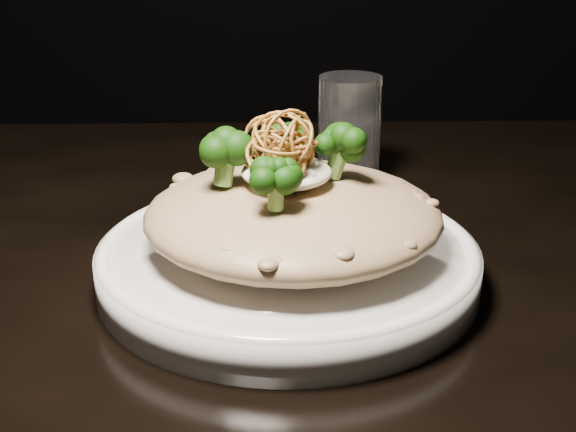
{
  "coord_description": "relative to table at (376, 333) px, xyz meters",
  "views": [
    {
      "loc": [
        -0.09,
        -0.62,
        1.03
      ],
      "look_at": [
        -0.08,
        -0.06,
        0.81
      ],
      "focal_mm": 50.0,
      "sensor_mm": 36.0,
      "label": 1
    }
  ],
  "objects": [
    {
      "name": "drinking_glass",
      "position": [
        -0.01,
        0.16,
        0.14
      ],
      "size": [
        0.07,
        0.07,
        0.11
      ],
      "primitive_type": "cylinder",
      "rotation": [
        0.0,
        0.0,
        0.13
      ],
      "color": "white",
      "rests_on": "table"
    },
    {
      "name": "plate",
      "position": [
        -0.08,
        -0.06,
        0.1
      ],
      "size": [
        0.29,
        0.29,
        0.03
      ],
      "primitive_type": "cylinder",
      "color": "silver",
      "rests_on": "table"
    },
    {
      "name": "cheese",
      "position": [
        -0.08,
        -0.06,
        0.17
      ],
      "size": [
        0.07,
        0.07,
        0.02
      ],
      "primitive_type": "ellipsoid",
      "color": "white",
      "rests_on": "risotto"
    },
    {
      "name": "risotto",
      "position": [
        -0.08,
        -0.06,
        0.14
      ],
      "size": [
        0.23,
        0.23,
        0.05
      ],
      "primitive_type": "ellipsoid",
      "color": "brown",
      "rests_on": "plate"
    },
    {
      "name": "broccoli",
      "position": [
        -0.08,
        -0.06,
        0.19
      ],
      "size": [
        0.14,
        0.14,
        0.05
      ],
      "primitive_type": null,
      "color": "black",
      "rests_on": "risotto"
    },
    {
      "name": "table",
      "position": [
        0.0,
        0.0,
        0.0
      ],
      "size": [
        1.1,
        0.8,
        0.75
      ],
      "color": "black",
      "rests_on": "ground"
    },
    {
      "name": "shallots",
      "position": [
        -0.08,
        -0.07,
        0.2
      ],
      "size": [
        0.06,
        0.06,
        0.04
      ],
      "primitive_type": null,
      "color": "brown",
      "rests_on": "cheese"
    }
  ]
}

